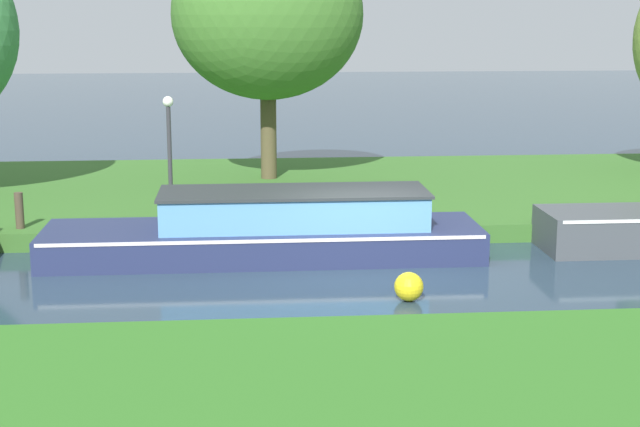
{
  "coord_description": "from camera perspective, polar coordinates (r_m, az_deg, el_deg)",
  "views": [
    {
      "loc": [
        -2.4,
        -17.99,
        5.01
      ],
      "look_at": [
        -0.78,
        1.2,
        0.9
      ],
      "focal_mm": 54.04,
      "sensor_mm": 36.0,
      "label": 1
    }
  ],
  "objects": [
    {
      "name": "ground_plane",
      "position": [
        18.83,
        2.69,
        -3.4
      ],
      "size": [
        120.0,
        120.0,
        0.0
      ],
      "primitive_type": "plane",
      "color": "#26394A"
    },
    {
      "name": "lamp_post",
      "position": [
        22.11,
        -8.92,
        4.35
      ],
      "size": [
        0.24,
        0.24,
        2.69
      ],
      "color": "#333338",
      "rests_on": "riverbank_far"
    },
    {
      "name": "navy_barge",
      "position": [
        19.71,
        -2.81,
        -0.99
      ],
      "size": [
        8.9,
        2.26,
        1.39
      ],
      "color": "navy",
      "rests_on": "ground_plane"
    },
    {
      "name": "channel_buoy",
      "position": [
        16.9,
        5.28,
        -4.34
      ],
      "size": [
        0.51,
        0.51,
        0.51
      ],
      "primitive_type": "sphere",
      "color": "yellow",
      "rests_on": "ground_plane"
    },
    {
      "name": "willow_tree_centre",
      "position": [
        26.05,
        -3.12,
        11.65
      ],
      "size": [
        5.1,
        4.15,
        6.72
      ],
      "color": "brown",
      "rests_on": "riverbank_far"
    },
    {
      "name": "riverbank_far",
      "position": [
        25.57,
        0.66,
        1.2
      ],
      "size": [
        72.0,
        10.0,
        0.4
      ],
      "primitive_type": "cube",
      "color": "#376A28",
      "rests_on": "ground_plane"
    },
    {
      "name": "mooring_post_near",
      "position": [
        21.51,
        -17.38,
        0.17
      ],
      "size": [
        0.18,
        0.18,
        0.78
      ],
      "primitive_type": "cylinder",
      "color": "#483D2D",
      "rests_on": "riverbank_far"
    }
  ]
}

